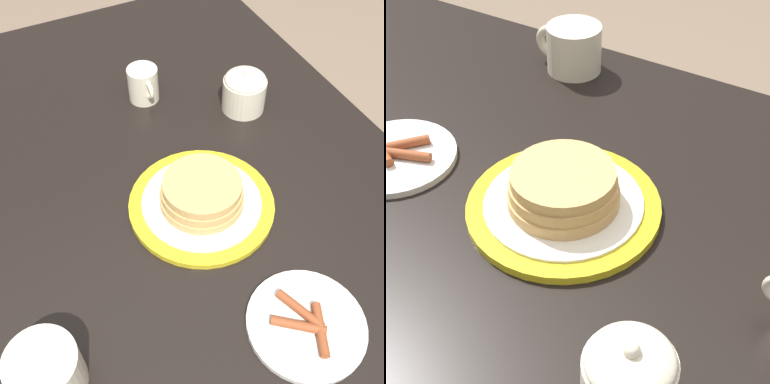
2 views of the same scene
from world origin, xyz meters
The scene contains 5 objects.
dining_table centered at (0.00, 0.00, 0.65)m, with size 1.42×0.83×0.77m.
pancake_plate centered at (0.00, 0.00, 0.80)m, with size 0.26×0.26×0.07m.
side_plate_bacon centered at (0.27, 0.04, 0.78)m, with size 0.18×0.18×0.02m.
coffee_mug centered at (0.18, -0.32, 0.82)m, with size 0.13×0.10×0.08m.
sugar_bowl centered at (-0.20, 0.20, 0.82)m, with size 0.09×0.09×0.10m.
Camera 2 is at (-0.31, 0.47, 1.31)m, focal length 55.00 mm.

